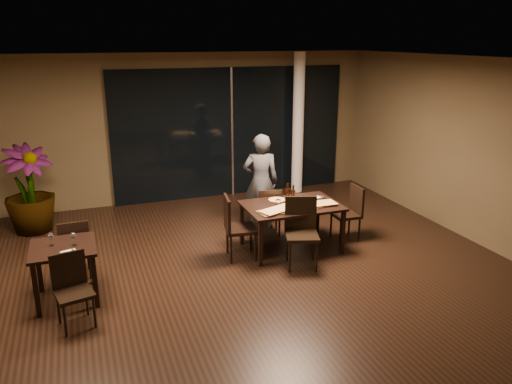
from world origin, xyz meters
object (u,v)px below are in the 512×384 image
(chair_side_near, at_px, (72,286))
(potted_plant, at_px, (29,189))
(main_table, at_px, (292,209))
(bottle_c, at_px, (287,194))
(diner, at_px, (261,182))
(chair_main_left, at_px, (235,224))
(chair_main_right, at_px, (350,210))
(chair_side_far, at_px, (75,246))
(bottle_a, at_px, (288,193))
(chair_main_far, at_px, (269,210))
(bottle_b, at_px, (293,194))
(chair_main_near, at_px, (301,228))
(side_table, at_px, (64,255))

(chair_side_near, height_order, potted_plant, potted_plant)
(main_table, distance_m, bottle_c, 0.25)
(potted_plant, xyz_separation_m, bottle_c, (3.92, -2.14, 0.13))
(diner, bearing_deg, potted_plant, -0.58)
(chair_main_left, bearing_deg, chair_main_right, -79.29)
(diner, height_order, bottle_c, diner)
(chair_main_right, xyz_separation_m, chair_side_far, (-4.37, 0.04, -0.02))
(bottle_a, bearing_deg, chair_main_right, -1.85)
(chair_main_far, relative_size, chair_side_near, 0.98)
(chair_main_right, bearing_deg, bottle_b, -87.98)
(main_table, bearing_deg, chair_side_near, -161.31)
(chair_main_near, bearing_deg, bottle_b, 95.83)
(chair_main_near, bearing_deg, chair_side_near, -152.01)
(diner, bearing_deg, chair_main_far, 106.00)
(chair_side_near, bearing_deg, diner, 21.36)
(chair_main_left, bearing_deg, chair_main_near, -113.23)
(chair_main_far, xyz_separation_m, bottle_b, (0.18, -0.56, 0.42))
(chair_main_far, relative_size, chair_side_far, 0.97)
(bottle_c, bearing_deg, chair_main_far, 101.72)
(side_table, distance_m, chair_main_right, 4.54)
(chair_main_right, height_order, potted_plant, potted_plant)
(chair_main_left, distance_m, chair_side_near, 2.61)
(side_table, bearing_deg, bottle_c, 10.37)
(side_table, relative_size, chair_main_far, 0.93)
(side_table, bearing_deg, potted_plant, 101.40)
(side_table, xyz_separation_m, bottle_b, (3.44, 0.55, 0.28))
(side_table, relative_size, potted_plant, 0.52)
(chair_main_near, height_order, chair_main_left, chair_main_near)
(diner, bearing_deg, main_table, 113.97)
(bottle_c, bearing_deg, chair_side_far, -179.46)
(side_table, distance_m, chair_side_far, 0.61)
(chair_side_far, bearing_deg, chair_main_right, 176.99)
(chair_main_far, distance_m, chair_main_right, 1.36)
(chair_main_left, height_order, bottle_a, bottle_a)
(chair_main_far, height_order, bottle_b, bottle_b)
(chair_main_left, distance_m, chair_side_far, 2.32)
(main_table, height_order, potted_plant, potted_plant)
(chair_side_near, distance_m, bottle_c, 3.54)
(side_table, relative_size, chair_side_near, 0.91)
(potted_plant, distance_m, bottle_c, 4.47)
(chair_main_far, xyz_separation_m, bottle_c, (0.10, -0.49, 0.42))
(diner, height_order, potted_plant, diner)
(chair_main_near, distance_m, chair_main_left, 1.01)
(chair_main_far, relative_size, chair_main_left, 0.86)
(chair_main_far, bearing_deg, bottle_c, 114.36)
(chair_side_far, bearing_deg, bottle_b, 176.78)
(chair_main_left, xyz_separation_m, bottle_c, (0.92, 0.15, 0.34))
(bottle_b, bearing_deg, chair_main_near, -102.34)
(chair_main_left, xyz_separation_m, bottle_a, (0.92, 0.12, 0.36))
(chair_main_right, bearing_deg, chair_main_far, -112.51)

